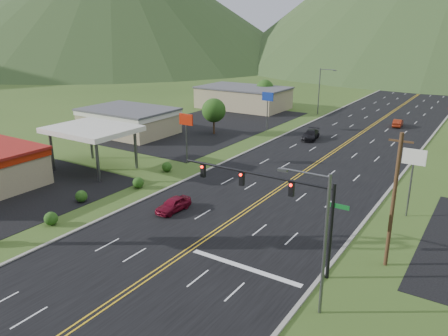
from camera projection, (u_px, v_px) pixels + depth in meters
The scene contains 17 objects.
ground at pixel (62, 336), 24.72m from camera, with size 500.00×500.00×0.00m, color #2F481A.
road at pixel (62, 336), 24.72m from camera, with size 20.00×460.00×0.04m, color black.
traffic_signal at pixel (278, 195), 30.91m from camera, with size 13.10×0.43×7.00m.
streetlight_east at pixel (320, 235), 25.34m from camera, with size 3.28×0.25×9.00m.
streetlight_west at pixel (321, 88), 85.06m from camera, with size 3.28×0.25×9.00m.
gas_canopy at pixel (92, 130), 52.12m from camera, with size 10.00×8.00×5.30m.
building_west_mid at pixel (129, 120), 70.86m from camera, with size 14.40×10.40×4.10m.
building_west_far at pixel (243, 97), 92.77m from camera, with size 18.40×11.40×4.50m.
pole_sign_west_a at pixel (186, 125), 54.33m from camera, with size 2.00×0.18×6.40m.
pole_sign_west_b at pixel (268, 100), 71.91m from camera, with size 2.00×0.18×6.40m.
pole_sign_east_a at pixel (413, 164), 38.83m from camera, with size 2.00×0.18×6.40m.
tree_west_a at pixel (214, 110), 69.77m from camera, with size 3.84×3.84×5.82m.
tree_west_b at pixel (265, 89), 93.92m from camera, with size 3.84×3.84×5.82m.
utility_pole_a at pixel (393, 200), 30.56m from camera, with size 1.60×0.28×10.00m.
car_red_near at pixel (173, 205), 41.18m from camera, with size 1.58×3.92×1.33m, color maroon.
car_dark_mid at pixel (311, 135), 67.30m from camera, with size 2.00×4.92×1.43m, color black.
car_red_far at pixel (398, 123), 75.83m from camera, with size 1.39×4.00×1.32m, color maroon.
Camera 1 is at (18.87, -12.27, 16.75)m, focal length 35.00 mm.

